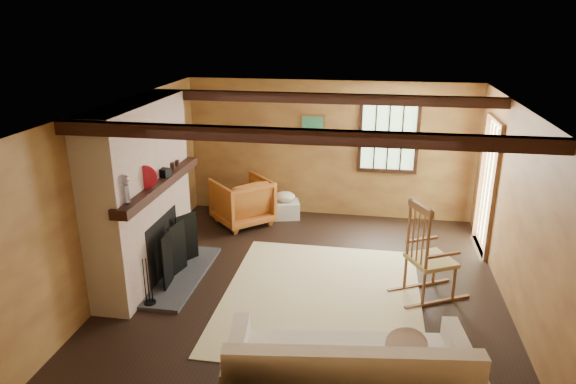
% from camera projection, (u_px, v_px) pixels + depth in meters
% --- Properties ---
extents(ground, '(5.50, 5.50, 0.00)m').
position_uv_depth(ground, '(308.00, 288.00, 6.82)').
color(ground, black).
rests_on(ground, ground).
extents(room_envelope, '(5.02, 5.52, 2.44)m').
position_uv_depth(room_envelope, '(330.00, 165.00, 6.49)').
color(room_envelope, '#AB7D3C').
rests_on(room_envelope, ground).
extents(fireplace, '(1.02, 2.30, 2.40)m').
position_uv_depth(fireplace, '(143.00, 200.00, 6.81)').
color(fireplace, '#97483A').
rests_on(fireplace, ground).
extents(rug, '(2.50, 3.00, 0.01)m').
position_uv_depth(rug, '(322.00, 297.00, 6.60)').
color(rug, beige).
rests_on(rug, ground).
extents(rocking_chair, '(1.05, 0.86, 1.29)m').
position_uv_depth(rocking_chair, '(428.00, 257.00, 6.46)').
color(rocking_chair, tan).
rests_on(rocking_chair, ground).
extents(sofa, '(2.28, 1.24, 0.88)m').
position_uv_depth(sofa, '(349.00, 381.00, 4.62)').
color(sofa, silver).
rests_on(sofa, ground).
extents(firewood_pile, '(0.67, 0.12, 0.24)m').
position_uv_depth(firewood_pile, '(227.00, 205.00, 9.42)').
color(firewood_pile, brown).
rests_on(firewood_pile, ground).
extents(laundry_basket, '(0.58, 0.49, 0.30)m').
position_uv_depth(laundry_basket, '(285.00, 209.00, 9.15)').
color(laundry_basket, silver).
rests_on(laundry_basket, ground).
extents(basket_pillow, '(0.37, 0.30, 0.18)m').
position_uv_depth(basket_pillow, '(285.00, 197.00, 9.07)').
color(basket_pillow, silver).
rests_on(basket_pillow, laundry_basket).
extents(armchair, '(1.24, 1.24, 0.81)m').
position_uv_depth(armchair, '(242.00, 201.00, 8.81)').
color(armchair, '#BF6026').
rests_on(armchair, ground).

